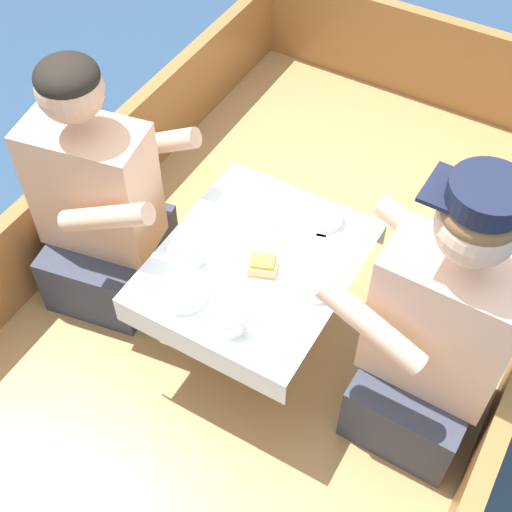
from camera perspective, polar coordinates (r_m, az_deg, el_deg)
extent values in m
plane|color=navy|center=(2.85, -0.68, -10.78)|extent=(60.00, 60.00, 0.00)
cube|color=#A87F4C|center=(2.72, -0.71, -9.23)|extent=(1.78, 3.44, 0.30)
cube|color=#936033|center=(2.80, -16.13, 2.36)|extent=(0.06, 3.44, 0.38)
cube|color=#936033|center=(2.32, 18.42, -13.64)|extent=(0.06, 3.44, 0.38)
cube|color=#936033|center=(3.55, 13.72, 15.11)|extent=(1.66, 0.06, 0.44)
cylinder|color=#B2B2B7|center=(2.44, 0.00, -3.77)|extent=(0.07, 0.07, 0.42)
cube|color=#A87F4C|center=(2.27, 0.00, -0.53)|extent=(0.57, 0.68, 0.02)
cube|color=white|center=(2.26, 0.00, -0.36)|extent=(0.60, 0.71, 0.00)
cube|color=white|center=(2.13, -4.77, -7.57)|extent=(0.60, 0.00, 0.10)
cube|color=white|center=(2.51, 4.03, 4.26)|extent=(0.60, 0.00, 0.10)
cube|color=#333847|center=(2.73, -11.52, -0.12)|extent=(0.43, 0.50, 0.26)
cube|color=tan|center=(2.46, -12.87, 5.45)|extent=(0.43, 0.29, 0.49)
sphere|color=tan|center=(2.20, -14.68, 12.76)|extent=(0.21, 0.21, 0.21)
ellipsoid|color=black|center=(2.18, -14.92, 13.72)|extent=(0.20, 0.20, 0.11)
cylinder|color=tan|center=(2.45, -8.08, 8.89)|extent=(0.34, 0.13, 0.21)
cylinder|color=tan|center=(2.23, -11.96, 3.03)|extent=(0.34, 0.13, 0.21)
cube|color=#333847|center=(2.41, 12.95, -10.31)|extent=(0.37, 0.45, 0.26)
cube|color=beige|center=(2.10, 14.75, -5.14)|extent=(0.41, 0.23, 0.50)
sphere|color=beige|center=(1.79, 17.29, 2.30)|extent=(0.21, 0.21, 0.21)
ellipsoid|color=brown|center=(1.76, 17.64, 3.33)|extent=(0.20, 0.20, 0.12)
cylinder|color=beige|center=(1.94, 9.18, -5.52)|extent=(0.34, 0.08, 0.21)
cylinder|color=beige|center=(2.16, 13.28, 1.31)|extent=(0.34, 0.08, 0.21)
cylinder|color=black|center=(1.72, 18.12, 4.72)|extent=(0.19, 0.19, 0.06)
cube|color=black|center=(1.75, 15.04, 5.25)|extent=(0.10, 0.15, 0.01)
cylinder|color=white|center=(2.23, 0.51, -1.16)|extent=(0.20, 0.20, 0.01)
cylinder|color=white|center=(2.39, -0.47, 3.44)|extent=(0.21, 0.21, 0.01)
cube|color=tan|center=(2.21, 0.51, -0.79)|extent=(0.11, 0.10, 0.04)
cube|color=gold|center=(2.19, 0.51, -0.39)|extent=(0.09, 0.08, 0.01)
cylinder|color=white|center=(2.37, 5.65, 3.12)|extent=(0.11, 0.11, 0.04)
cylinder|color=beige|center=(2.36, 5.66, 3.28)|extent=(0.09, 0.09, 0.02)
cylinder|color=white|center=(2.17, -5.84, -2.93)|extent=(0.14, 0.14, 0.04)
cylinder|color=beige|center=(2.16, -5.86, -2.77)|extent=(0.12, 0.12, 0.02)
cylinder|color=white|center=(2.18, 4.97, -2.40)|extent=(0.11, 0.11, 0.04)
cylinder|color=beige|center=(2.17, 4.99, -2.24)|extent=(0.09, 0.09, 0.02)
cylinder|color=white|center=(2.08, -1.95, -5.30)|extent=(0.08, 0.08, 0.06)
torus|color=white|center=(2.06, -0.78, -5.82)|extent=(0.04, 0.01, 0.04)
cylinder|color=#3D2314|center=(2.07, -1.97, -5.00)|extent=(0.07, 0.07, 0.01)
cylinder|color=white|center=(2.25, -5.12, 0.11)|extent=(0.07, 0.07, 0.06)
torus|color=white|center=(2.23, -4.18, -0.27)|extent=(0.04, 0.01, 0.04)
cylinder|color=#3D2314|center=(2.23, -5.15, 0.41)|extent=(0.06, 0.06, 0.01)
cube|color=silver|center=(2.23, -3.12, -1.34)|extent=(0.11, 0.14, 0.00)
ellipsoid|color=silver|center=(2.27, -3.28, 0.06)|extent=(0.04, 0.02, 0.01)
cube|color=silver|center=(2.50, -0.95, 6.06)|extent=(0.17, 0.03, 0.00)
ellipsoid|color=silver|center=(2.48, 0.54, 5.66)|extent=(0.04, 0.02, 0.01)
cube|color=silver|center=(2.34, 3.59, 1.94)|extent=(0.17, 0.06, 0.00)
cube|color=silver|center=(2.33, 5.27, 1.61)|extent=(0.04, 0.03, 0.00)
cube|color=silver|center=(2.38, -4.21, 2.82)|extent=(0.06, 0.17, 0.00)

